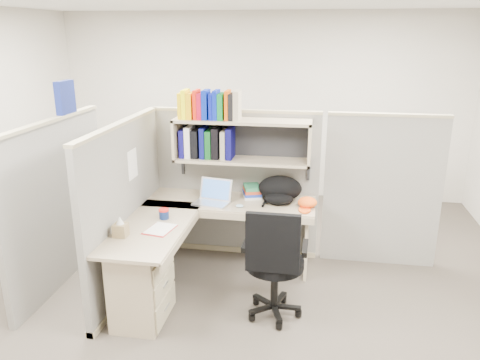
% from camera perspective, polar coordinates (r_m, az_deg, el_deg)
% --- Properties ---
extents(ground, '(6.00, 6.00, 0.00)m').
position_cam_1_polar(ground, '(4.66, -2.44, -13.42)').
color(ground, '#342F28').
rests_on(ground, ground).
extents(room_shell, '(6.00, 6.00, 6.00)m').
position_cam_1_polar(room_shell, '(4.07, -2.74, 6.53)').
color(room_shell, beige).
rests_on(room_shell, ground).
extents(cubicle, '(3.79, 1.84, 1.95)m').
position_cam_1_polar(cubicle, '(4.76, -5.79, -0.75)').
color(cubicle, '#62615D').
rests_on(cubicle, ground).
extents(desk, '(1.74, 1.75, 0.73)m').
position_cam_1_polar(desk, '(4.30, -8.72, -9.73)').
color(desk, gray).
rests_on(desk, ground).
extents(laptop, '(0.41, 0.41, 0.25)m').
position_cam_1_polar(laptop, '(4.73, -3.52, -1.53)').
color(laptop, silver).
rests_on(laptop, desk).
extents(backpack, '(0.53, 0.47, 0.26)m').
position_cam_1_polar(backpack, '(4.79, 4.85, -1.22)').
color(backpack, black).
rests_on(backpack, desk).
extents(orange_cap, '(0.23, 0.26, 0.10)m').
position_cam_1_polar(orange_cap, '(4.70, 8.22, -2.71)').
color(orange_cap, '#E55213').
rests_on(orange_cap, desk).
extents(snack_canister, '(0.10, 0.10, 0.09)m').
position_cam_1_polar(snack_canister, '(4.44, -9.26, -4.07)').
color(snack_canister, '#0D1E4E').
rests_on(snack_canister, desk).
extents(tissue_box, '(0.12, 0.12, 0.18)m').
position_cam_1_polar(tissue_box, '(4.12, -14.38, -5.51)').
color(tissue_box, '#8B764E').
rests_on(tissue_box, desk).
extents(mouse, '(0.09, 0.07, 0.03)m').
position_cam_1_polar(mouse, '(4.67, -0.05, -3.17)').
color(mouse, '#99BEDA').
rests_on(mouse, desk).
extents(paper_cup, '(0.08, 0.08, 0.09)m').
position_cam_1_polar(paper_cup, '(4.94, -1.43, -1.60)').
color(paper_cup, silver).
rests_on(paper_cup, desk).
extents(book_stack, '(0.25, 0.29, 0.12)m').
position_cam_1_polar(book_stack, '(4.96, 1.46, -1.36)').
color(book_stack, slate).
rests_on(book_stack, desk).
extents(loose_paper, '(0.25, 0.30, 0.00)m').
position_cam_1_polar(loose_paper, '(4.23, -9.69, -5.87)').
color(loose_paper, silver).
rests_on(loose_paper, desk).
extents(task_chair, '(0.55, 0.51, 1.05)m').
position_cam_1_polar(task_chair, '(4.10, 4.16, -12.08)').
color(task_chair, black).
rests_on(task_chair, ground).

